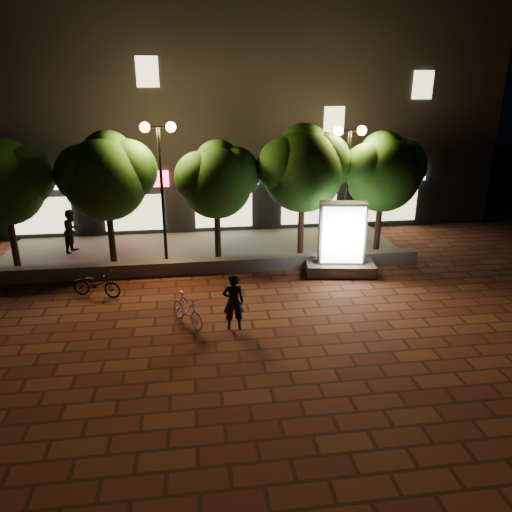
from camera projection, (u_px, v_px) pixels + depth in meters
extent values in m
plane|color=brown|center=(213.00, 323.00, 13.74)|extent=(80.00, 80.00, 0.00)
cube|color=slate|center=(207.00, 266.00, 17.39)|extent=(16.00, 0.45, 0.50)
cube|color=slate|center=(205.00, 250.00, 19.80)|extent=(16.00, 5.00, 0.08)
cube|color=black|center=(196.00, 116.00, 24.21)|extent=(28.00, 8.00, 10.00)
cube|color=silver|center=(35.00, 182.00, 20.31)|extent=(3.20, 0.12, 0.70)
cube|color=beige|center=(41.00, 216.00, 20.81)|extent=(2.60, 0.10, 1.60)
cube|color=#FF223D|center=(132.00, 179.00, 20.83)|extent=(3.20, 0.12, 0.70)
cube|color=beige|center=(134.00, 213.00, 21.33)|extent=(2.60, 0.10, 1.60)
cube|color=#56C7DA|center=(223.00, 177.00, 21.35)|extent=(3.20, 0.12, 0.70)
cube|color=beige|center=(224.00, 210.00, 21.85)|extent=(2.60, 0.10, 1.60)
cube|color=#FEA107|center=(310.00, 175.00, 21.87)|extent=(3.20, 0.12, 0.70)
cube|color=beige|center=(309.00, 207.00, 22.37)|extent=(2.60, 0.10, 1.60)
cube|color=beige|center=(393.00, 173.00, 22.39)|extent=(3.20, 0.12, 0.70)
cube|color=beige|center=(390.00, 204.00, 22.89)|extent=(2.60, 0.10, 1.60)
cube|color=beige|center=(147.00, 72.00, 19.49)|extent=(0.90, 0.10, 1.20)
cube|color=beige|center=(334.00, 121.00, 21.20)|extent=(0.90, 0.10, 1.20)
cube|color=beige|center=(423.00, 85.00, 21.22)|extent=(0.90, 0.10, 1.20)
cylinder|color=black|center=(13.00, 237.00, 17.47)|extent=(0.24, 0.24, 2.25)
sphere|color=#1F4D16|center=(4.00, 186.00, 16.84)|extent=(2.80, 2.80, 2.80)
sphere|color=#1F4D16|center=(25.00, 176.00, 17.02)|extent=(2.10, 2.10, 2.10)
sphere|color=#1F4D16|center=(7.00, 165.00, 16.95)|extent=(1.82, 1.82, 1.82)
cylinder|color=black|center=(111.00, 232.00, 17.91)|extent=(0.24, 0.24, 2.34)
sphere|color=#1F4D16|center=(105.00, 180.00, 17.25)|extent=(3.00, 3.00, 3.00)
sphere|color=#1F4D16|center=(127.00, 170.00, 17.43)|extent=(2.25, 2.25, 2.25)
sphere|color=#1F4D16|center=(84.00, 174.00, 16.94)|extent=(2.10, 2.10, 2.10)
sphere|color=#1F4D16|center=(108.00, 157.00, 17.34)|extent=(1.95, 1.95, 1.95)
cylinder|color=black|center=(218.00, 230.00, 18.45)|extent=(0.24, 0.24, 2.21)
sphere|color=#1F4D16|center=(216.00, 183.00, 17.84)|extent=(2.70, 2.70, 2.70)
sphere|color=#1F4D16|center=(234.00, 173.00, 18.01)|extent=(2.03, 2.03, 2.02)
sphere|color=#1F4D16|center=(200.00, 177.00, 17.54)|extent=(1.89, 1.89, 1.89)
sphere|color=#1F4D16|center=(218.00, 163.00, 17.95)|extent=(1.76, 1.76, 1.76)
cylinder|color=black|center=(301.00, 224.00, 18.84)|extent=(0.24, 0.24, 2.43)
sphere|color=#1F4D16|center=(303.00, 172.00, 18.15)|extent=(3.10, 3.10, 3.10)
sphere|color=#1F4D16|center=(321.00, 163.00, 18.34)|extent=(2.33, 2.33, 2.33)
sphere|color=#1F4D16|center=(286.00, 166.00, 17.84)|extent=(2.17, 2.17, 2.17)
sphere|color=#1F4D16|center=(304.00, 150.00, 18.23)|extent=(2.01, 2.02, 2.02)
cylinder|color=black|center=(378.00, 223.00, 19.28)|extent=(0.24, 0.24, 2.29)
sphere|color=#1F4D16|center=(383.00, 175.00, 18.63)|extent=(2.90, 2.90, 2.90)
sphere|color=#1F4D16|center=(399.00, 166.00, 18.81)|extent=(2.18, 2.17, 2.17)
sphere|color=#1F4D16|center=(368.00, 169.00, 18.32)|extent=(2.03, 2.03, 2.03)
sphere|color=#1F4D16|center=(383.00, 155.00, 18.73)|extent=(1.89, 1.88, 1.88)
cylinder|color=black|center=(162.00, 197.00, 17.54)|extent=(0.12, 0.12, 5.00)
cylinder|color=black|center=(158.00, 127.00, 16.71)|extent=(0.90, 0.08, 0.08)
sphere|color=#FF923F|center=(145.00, 127.00, 16.65)|extent=(0.36, 0.36, 0.36)
sphere|color=#FF923F|center=(171.00, 127.00, 16.76)|extent=(0.36, 0.36, 0.36)
cylinder|color=black|center=(346.00, 194.00, 18.48)|extent=(0.12, 0.12, 4.80)
cylinder|color=black|center=(350.00, 131.00, 17.68)|extent=(0.90, 0.08, 0.08)
sphere|color=#FF923F|center=(338.00, 131.00, 17.62)|extent=(0.36, 0.36, 0.36)
sphere|color=#FF923F|center=(362.00, 130.00, 17.74)|extent=(0.36, 0.36, 0.36)
cube|color=slate|center=(340.00, 268.00, 17.34)|extent=(2.59, 1.58, 0.41)
cube|color=#4C4C51|center=(342.00, 233.00, 16.90)|extent=(1.69, 0.80, 2.23)
cube|color=white|center=(343.00, 235.00, 16.63)|extent=(1.46, 0.27, 2.03)
cube|color=white|center=(341.00, 231.00, 17.18)|extent=(1.46, 0.27, 2.03)
imported|color=#F4A3E1|center=(187.00, 310.00, 13.48)|extent=(1.19, 1.56, 0.94)
imported|color=black|center=(233.00, 302.00, 13.13)|extent=(0.60, 0.40, 1.64)
imported|color=black|center=(97.00, 284.00, 15.33)|extent=(1.74, 1.08, 0.86)
imported|color=black|center=(72.00, 231.00, 19.17)|extent=(0.89, 1.01, 1.75)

